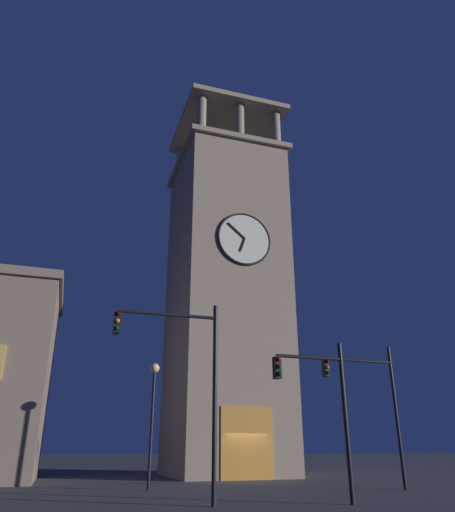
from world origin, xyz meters
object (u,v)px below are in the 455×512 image
(traffic_signal_near, at_px, (374,394))
(clocktower, at_px, (225,296))
(street_lamp, at_px, (153,400))
(traffic_signal_mid, at_px, (322,396))
(traffic_signal_far, at_px, (185,367))

(traffic_signal_near, bearing_deg, clocktower, -75.09)
(traffic_signal_near, xyz_separation_m, street_lamp, (9.74, -3.20, -0.26))
(traffic_signal_mid, xyz_separation_m, street_lamp, (4.63, -7.57, 0.36))
(traffic_signal_mid, relative_size, street_lamp, 0.97)
(traffic_signal_near, distance_m, traffic_signal_mid, 6.76)
(clocktower, distance_m, traffic_signal_near, 15.07)
(clocktower, bearing_deg, traffic_signal_far, 67.52)
(clocktower, height_order, traffic_signal_far, clocktower)
(clocktower, xyz_separation_m, traffic_signal_mid, (1.82, 16.72, -8.63))
(street_lamp, bearing_deg, traffic_signal_near, 161.84)
(clocktower, height_order, street_lamp, clocktower)
(clocktower, relative_size, traffic_signal_far, 4.59)
(traffic_signal_mid, bearing_deg, traffic_signal_far, -10.68)
(traffic_signal_near, bearing_deg, street_lamp, -18.16)
(traffic_signal_mid, height_order, street_lamp, street_lamp)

